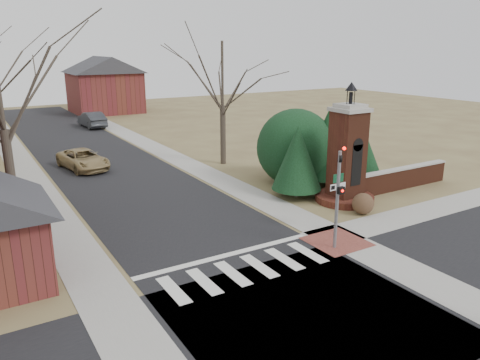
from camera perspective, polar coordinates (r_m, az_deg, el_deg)
ground at (r=17.61m, az=2.14°, el=-11.90°), size 120.00×120.00×0.00m
main_street at (r=36.94m, az=-16.92°, el=2.43°), size 8.00×70.00×0.01m
cross_street at (r=15.53m, az=8.47°, el=-16.21°), size 120.00×8.00×0.01m
crosswalk_zone at (r=18.20m, az=0.74°, el=-10.88°), size 8.00×2.20×0.02m
stop_bar at (r=19.36m, az=-1.64°, el=-9.16°), size 8.00×0.35×0.02m
sidewalk_right_main at (r=38.49m, az=-9.43°, el=3.45°), size 2.00×60.00×0.02m
sidewalk_left at (r=36.09m, az=-24.91°, el=1.31°), size 2.00×60.00×0.02m
curb_apron at (r=21.04m, az=11.71°, el=-7.37°), size 2.40×2.40×0.02m
traffic_signal_pole at (r=19.54m, az=11.90°, el=-1.17°), size 0.28×0.41×4.50m
sign_post at (r=21.56m, az=11.78°, el=-1.31°), size 0.90×0.07×2.75m
brick_gate_monument at (r=25.87m, az=12.87°, el=2.02°), size 3.20×3.20×6.47m
brick_garden_wall at (r=29.48m, az=19.02°, el=0.22°), size 7.50×0.50×1.30m
house_distant_right at (r=63.35m, az=-16.23°, el=11.24°), size 8.80×8.80×7.30m
evergreen_near at (r=26.15m, az=7.00°, el=2.76°), size 2.80×2.80×4.10m
evergreen_mid at (r=29.07m, az=10.71°, el=4.54°), size 3.40×3.40×4.70m
evergreen_far at (r=29.87m, az=14.79°, el=3.22°), size 2.40×2.40×3.30m
evergreen_mass at (r=29.13m, az=6.77°, el=4.34°), size 4.80×4.80×4.80m
bare_tree_3 at (r=33.18m, az=-2.17°, el=13.32°), size 7.00×7.00×9.70m
pickup_truck at (r=34.17m, az=-18.58°, el=2.39°), size 3.05×5.23×1.37m
distant_car at (r=51.85m, az=-17.60°, el=7.04°), size 2.03×5.06×1.63m
dry_shrub_left at (r=24.53m, az=14.76°, el=-2.81°), size 1.10×1.10×1.10m
dry_shrub_right at (r=26.29m, az=13.69°, el=-1.89°), size 0.73×0.73×0.73m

